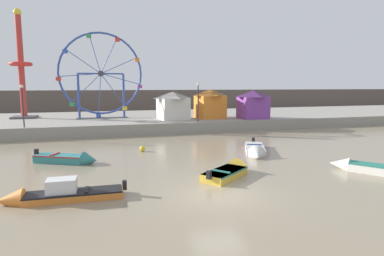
% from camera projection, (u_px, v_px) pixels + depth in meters
% --- Properties ---
extents(ground_plane, '(240.00, 240.00, 0.00)m').
position_uv_depth(ground_plane, '(218.00, 195.00, 15.41)').
color(ground_plane, gray).
extents(quay_promenade, '(110.00, 19.12, 1.20)m').
position_uv_depth(quay_promenade, '(139.00, 120.00, 42.97)').
color(quay_promenade, gray).
rests_on(quay_promenade, ground_plane).
extents(distant_town_skyline, '(140.00, 3.00, 4.40)m').
position_uv_depth(distant_town_skyline, '(126.00, 102.00, 60.67)').
color(distant_town_skyline, '#564C47').
rests_on(distant_town_skyline, ground_plane).
extents(motorboat_mustard_yellow, '(3.88, 3.39, 1.28)m').
position_uv_depth(motorboat_mustard_yellow, '(231.00, 171.00, 18.77)').
color(motorboat_mustard_yellow, gold).
rests_on(motorboat_mustard_yellow, ground_plane).
extents(motorboat_teal_painted, '(4.42, 3.05, 1.14)m').
position_uv_depth(motorboat_teal_painted, '(70.00, 159.00, 21.72)').
color(motorboat_teal_painted, teal).
rests_on(motorboat_teal_painted, ground_plane).
extents(motorboat_white_red_stripe, '(3.99, 5.04, 1.08)m').
position_uv_depth(motorboat_white_red_stripe, '(375.00, 169.00, 19.12)').
color(motorboat_white_red_stripe, silver).
rests_on(motorboat_white_red_stripe, ground_plane).
extents(motorboat_orange_hull, '(5.71, 1.25, 1.34)m').
position_uv_depth(motorboat_orange_hull, '(53.00, 195.00, 14.55)').
color(motorboat_orange_hull, orange).
rests_on(motorboat_orange_hull, ground_plane).
extents(motorboat_pale_grey, '(3.39, 5.35, 1.34)m').
position_uv_depth(motorboat_pale_grey, '(256.00, 151.00, 24.57)').
color(motorboat_pale_grey, silver).
rests_on(motorboat_pale_grey, ground_plane).
extents(ferris_wheel_blue_frame, '(10.14, 1.20, 10.47)m').
position_uv_depth(ferris_wheel_blue_frame, '(101.00, 75.00, 39.30)').
color(ferris_wheel_blue_frame, '#334CA8').
rests_on(ferris_wheel_blue_frame, quay_promenade).
extents(drop_tower_red_tower, '(2.80, 2.80, 13.21)m').
position_uv_depth(drop_tower_red_tower, '(21.00, 71.00, 39.36)').
color(drop_tower_red_tower, '#BC332D').
rests_on(drop_tower_red_tower, quay_promenade).
extents(carnival_booth_orange_canopy, '(3.64, 3.80, 3.56)m').
position_uv_depth(carnival_booth_orange_canopy, '(210.00, 103.00, 39.80)').
color(carnival_booth_orange_canopy, orange).
rests_on(carnival_booth_orange_canopy, quay_promenade).
extents(carnival_booth_purple_stall, '(3.56, 3.38, 3.44)m').
position_uv_depth(carnival_booth_purple_stall, '(253.00, 104.00, 39.44)').
color(carnival_booth_purple_stall, purple).
rests_on(carnival_booth_purple_stall, quay_promenade).
extents(carnival_booth_white_ticket, '(3.87, 4.23, 3.30)m').
position_uv_depth(carnival_booth_white_ticket, '(173.00, 105.00, 38.43)').
color(carnival_booth_white_ticket, silver).
rests_on(carnival_booth_white_ticket, quay_promenade).
extents(promenade_lamp_near, '(0.32, 0.32, 4.29)m').
position_uv_depth(promenade_lamp_near, '(198.00, 97.00, 35.77)').
color(promenade_lamp_near, '#2D2D33').
rests_on(promenade_lamp_near, quay_promenade).
extents(promenade_lamp_far, '(0.32, 0.32, 4.09)m').
position_uv_depth(promenade_lamp_far, '(22.00, 100.00, 30.78)').
color(promenade_lamp_far, '#2D2D33').
rests_on(promenade_lamp_far, quay_promenade).
extents(mooring_buoy_orange, '(0.44, 0.44, 0.44)m').
position_uv_depth(mooring_buoy_orange, '(142.00, 149.00, 25.56)').
color(mooring_buoy_orange, yellow).
rests_on(mooring_buoy_orange, ground_plane).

